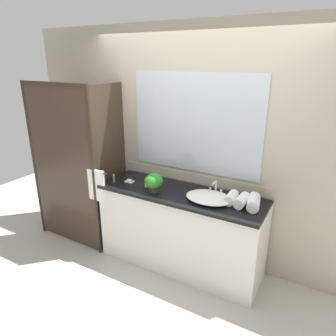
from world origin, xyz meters
TOP-DOWN VIEW (x-y plane):
  - ground_plane at (0.00, 0.00)m, footprint 8.00×8.00m
  - wall_back_with_mirror at (0.00, 0.34)m, footprint 4.40×0.06m
  - vanity_cabinet at (0.00, 0.01)m, footprint 1.80×0.58m
  - shower_enclosure at (-1.27, -0.19)m, footprint 1.20×0.59m
  - sink_basin at (0.33, -0.02)m, footprint 0.47×0.36m
  - faucet at (0.33, 0.15)m, footprint 0.17×0.12m
  - potted_plant at (-0.26, -0.11)m, footprint 0.19×0.19m
  - soap_dish at (-0.64, -0.02)m, footprint 0.10×0.07m
  - amenity_bottle_conditioner at (-0.79, -0.12)m, footprint 0.03×0.03m
  - amenity_bottle_shampoo at (-0.40, -0.05)m, footprint 0.03×0.03m
  - rolled_towel_near_edge at (0.76, 0.03)m, footprint 0.16×0.27m
  - rolled_towel_middle at (0.65, 0.02)m, footprint 0.11×0.22m
  - rolled_towel_far_edge at (0.54, 0.04)m, footprint 0.11×0.21m

SIDE VIEW (x-z plane):
  - ground_plane at x=0.00m, z-range 0.00..0.00m
  - vanity_cabinet at x=0.00m, z-range 0.00..0.90m
  - soap_dish at x=-0.64m, z-range 0.90..0.93m
  - sink_basin at x=0.33m, z-range 0.90..0.96m
  - faucet at x=0.33m, z-range 0.87..1.02m
  - amenity_bottle_conditioner at x=-0.79m, z-range 0.90..1.00m
  - amenity_bottle_shampoo at x=-0.40m, z-range 0.90..1.00m
  - rolled_towel_far_edge at x=0.54m, z-range 0.90..1.00m
  - rolled_towel_middle at x=0.65m, z-range 0.90..1.00m
  - rolled_towel_near_edge at x=0.76m, z-range 0.90..1.02m
  - potted_plant at x=-0.26m, z-range 0.91..1.12m
  - shower_enclosure at x=-1.27m, z-range 0.02..2.02m
  - wall_back_with_mirror at x=0.00m, z-range 0.01..2.61m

